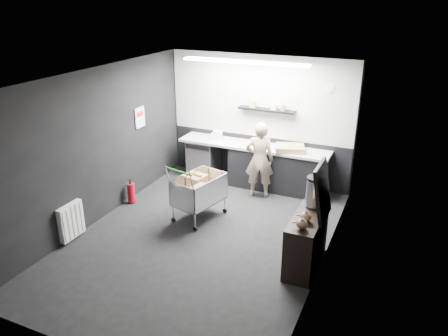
% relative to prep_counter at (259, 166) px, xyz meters
% --- Properties ---
extents(floor, '(5.50, 5.50, 0.00)m').
position_rel_prep_counter_xyz_m(floor, '(-0.14, -2.42, -0.46)').
color(floor, black).
rests_on(floor, ground).
extents(ceiling, '(5.50, 5.50, 0.00)m').
position_rel_prep_counter_xyz_m(ceiling, '(-0.14, -2.42, 2.24)').
color(ceiling, white).
rests_on(ceiling, wall_back).
extents(wall_back, '(5.50, 0.00, 5.50)m').
position_rel_prep_counter_xyz_m(wall_back, '(-0.14, 0.33, 0.89)').
color(wall_back, black).
rests_on(wall_back, floor).
extents(wall_front, '(5.50, 0.00, 5.50)m').
position_rel_prep_counter_xyz_m(wall_front, '(-0.14, -5.17, 0.89)').
color(wall_front, black).
rests_on(wall_front, floor).
extents(wall_left, '(0.00, 5.50, 5.50)m').
position_rel_prep_counter_xyz_m(wall_left, '(-2.14, -2.42, 0.89)').
color(wall_left, black).
rests_on(wall_left, floor).
extents(wall_right, '(0.00, 5.50, 5.50)m').
position_rel_prep_counter_xyz_m(wall_right, '(1.86, -2.42, 0.89)').
color(wall_right, black).
rests_on(wall_right, floor).
extents(kitchen_wall_panel, '(3.95, 0.02, 1.70)m').
position_rel_prep_counter_xyz_m(kitchen_wall_panel, '(-0.14, 0.31, 1.39)').
color(kitchen_wall_panel, beige).
rests_on(kitchen_wall_panel, wall_back).
extents(dado_panel, '(3.95, 0.02, 1.00)m').
position_rel_prep_counter_xyz_m(dado_panel, '(-0.14, 0.31, 0.04)').
color(dado_panel, black).
rests_on(dado_panel, wall_back).
extents(floating_shelf, '(1.20, 0.22, 0.04)m').
position_rel_prep_counter_xyz_m(floating_shelf, '(0.06, 0.20, 1.16)').
color(floating_shelf, black).
rests_on(floating_shelf, wall_back).
extents(wall_clock, '(0.20, 0.03, 0.20)m').
position_rel_prep_counter_xyz_m(wall_clock, '(1.26, 0.30, 1.69)').
color(wall_clock, white).
rests_on(wall_clock, wall_back).
extents(poster, '(0.02, 0.30, 0.40)m').
position_rel_prep_counter_xyz_m(poster, '(-2.12, -1.12, 1.09)').
color(poster, white).
rests_on(poster, wall_left).
extents(poster_red_band, '(0.02, 0.22, 0.10)m').
position_rel_prep_counter_xyz_m(poster_red_band, '(-2.11, -1.12, 1.16)').
color(poster_red_band, red).
rests_on(poster_red_band, poster).
extents(radiator, '(0.10, 0.50, 0.60)m').
position_rel_prep_counter_xyz_m(radiator, '(-2.08, -3.32, -0.11)').
color(radiator, white).
rests_on(radiator, wall_left).
extents(ceiling_strip, '(2.40, 0.20, 0.04)m').
position_rel_prep_counter_xyz_m(ceiling_strip, '(-0.14, -0.57, 2.21)').
color(ceiling_strip, white).
rests_on(ceiling_strip, ceiling).
extents(prep_counter, '(3.20, 0.61, 0.90)m').
position_rel_prep_counter_xyz_m(prep_counter, '(0.00, 0.00, 0.00)').
color(prep_counter, black).
rests_on(prep_counter, floor).
extents(person, '(0.65, 0.52, 1.55)m').
position_rel_prep_counter_xyz_m(person, '(0.17, -0.45, 0.32)').
color(person, beige).
rests_on(person, floor).
extents(shopping_cart, '(0.81, 1.13, 1.10)m').
position_rel_prep_counter_xyz_m(shopping_cart, '(-0.50, -1.77, 0.07)').
color(shopping_cart, silver).
rests_on(shopping_cart, floor).
extents(sideboard, '(0.47, 1.10, 1.66)m').
position_rel_prep_counter_xyz_m(sideboard, '(1.65, -2.44, 0.07)').
color(sideboard, black).
rests_on(sideboard, floor).
extents(fire_extinguisher, '(0.14, 0.14, 0.48)m').
position_rel_prep_counter_xyz_m(fire_extinguisher, '(-1.99, -1.78, -0.23)').
color(fire_extinguisher, '#AA0B18').
rests_on(fire_extinguisher, floor).
extents(cardboard_box, '(0.67, 0.58, 0.11)m').
position_rel_prep_counter_xyz_m(cardboard_box, '(0.66, -0.05, 0.50)').
color(cardboard_box, '#9A7F52').
rests_on(cardboard_box, prep_counter).
extents(pink_tub, '(0.20, 0.20, 0.20)m').
position_rel_prep_counter_xyz_m(pink_tub, '(-0.94, 0.00, 0.54)').
color(pink_tub, silver).
rests_on(pink_tub, prep_counter).
extents(white_container, '(0.20, 0.17, 0.15)m').
position_rel_prep_counter_xyz_m(white_container, '(-0.98, -0.05, 0.52)').
color(white_container, white).
rests_on(white_container, prep_counter).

